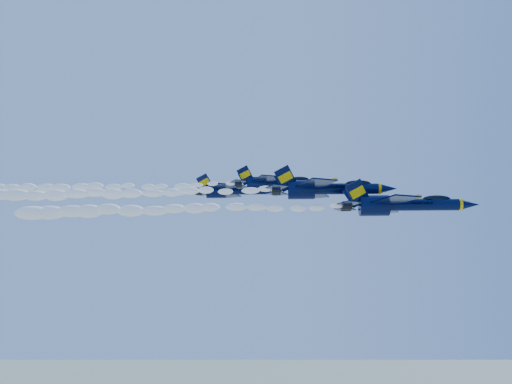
{
  "coord_description": "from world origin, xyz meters",
  "views": [
    {
      "loc": [
        -4.33,
        -80.48,
        137.5
      ],
      "look_at": [
        -8.06,
        0.91,
        153.54
      ],
      "focal_mm": 35.0,
      "sensor_mm": 36.0,
      "label": 1
    }
  ],
  "objects_px": {
    "jet_third": "(275,183)",
    "jet_fourth": "(234,191)",
    "jet_lead": "(401,205)",
    "jet_second": "(326,189)"
  },
  "relations": [
    {
      "from": "jet_third",
      "to": "jet_second",
      "type": "bearing_deg",
      "value": -50.84
    },
    {
      "from": "jet_fourth",
      "to": "jet_second",
      "type": "bearing_deg",
      "value": -51.18
    },
    {
      "from": "jet_lead",
      "to": "jet_fourth",
      "type": "bearing_deg",
      "value": 138.27
    },
    {
      "from": "jet_lead",
      "to": "jet_second",
      "type": "height_order",
      "value": "jet_second"
    },
    {
      "from": "jet_lead",
      "to": "jet_third",
      "type": "xyz_separation_m",
      "value": [
        -18.09,
        13.17,
        6.18
      ]
    },
    {
      "from": "jet_lead",
      "to": "jet_third",
      "type": "height_order",
      "value": "jet_third"
    },
    {
      "from": "jet_third",
      "to": "jet_fourth",
      "type": "distance_m",
      "value": 13.04
    },
    {
      "from": "jet_lead",
      "to": "jet_second",
      "type": "distance_m",
      "value": 11.39
    },
    {
      "from": "jet_second",
      "to": "jet_fourth",
      "type": "bearing_deg",
      "value": 128.82
    },
    {
      "from": "jet_fourth",
      "to": "jet_third",
      "type": "bearing_deg",
      "value": -51.51
    }
  ]
}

